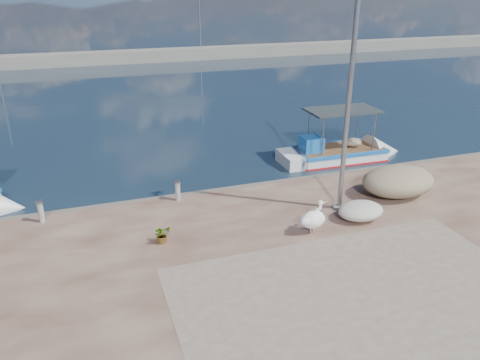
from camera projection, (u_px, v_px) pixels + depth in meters
name	position (u px, v px, depth m)	size (l,w,h in m)	color
ground	(284.00, 271.00, 13.24)	(1400.00, 1400.00, 0.00)	#162635
quay_patch	(378.00, 315.00, 10.73)	(9.00, 7.00, 0.01)	gray
breakwater	(125.00, 57.00, 47.85)	(120.00, 2.20, 7.50)	gray
boat_right	(338.00, 155.00, 21.57)	(5.78, 2.04, 2.76)	white
pelican	(313.00, 219.00, 14.07)	(1.08, 0.70, 1.03)	tan
lamp_post	(347.00, 113.00, 14.58)	(0.44, 0.96, 7.00)	gray
bollard_near	(178.00, 190.00, 16.28)	(0.24, 0.24, 0.72)	gray
bollard_far	(41.00, 211.00, 14.78)	(0.24, 0.24, 0.73)	gray
potted_plant	(162.00, 234.00, 13.64)	(0.48, 0.42, 0.54)	#33722D
net_pile_c	(398.00, 181.00, 16.65)	(2.70, 1.93, 1.06)	tan
net_pile_d	(360.00, 211.00, 15.02)	(1.52, 1.14, 0.57)	silver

